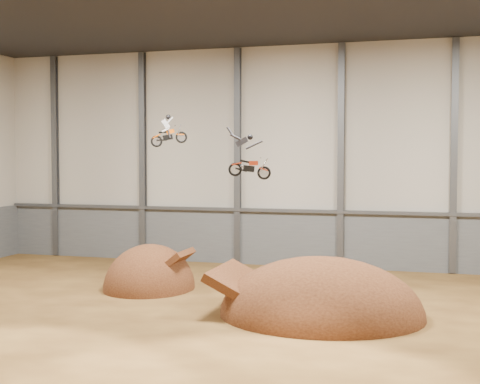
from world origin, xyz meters
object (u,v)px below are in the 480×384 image
landing_ramp (321,316)px  fmx_rider_b (249,154)px  fmx_rider_a (170,128)px  takeoff_ramp (150,289)px

landing_ramp → fmx_rider_b: fmx_rider_b is taller
fmx_rider_a → takeoff_ramp: bearing=168.6°
landing_ramp → takeoff_ramp: bearing=160.0°
fmx_rider_b → fmx_rider_a: bearing=132.9°
takeoff_ramp → fmx_rider_b: bearing=-26.9°
landing_ramp → fmx_rider_b: 7.87m
landing_ramp → fmx_rider_a: (-8.57, 3.77, 8.44)m
takeoff_ramp → fmx_rider_b: size_ratio=2.13×
takeoff_ramp → fmx_rider_a: fmx_rider_a is taller
takeoff_ramp → fmx_rider_a: bearing=12.8°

